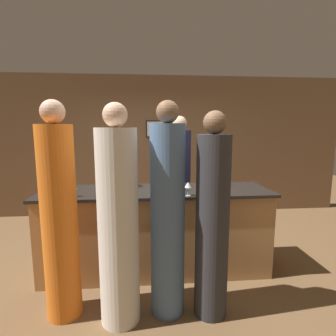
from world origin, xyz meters
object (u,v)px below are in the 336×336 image
at_px(guest_2, 60,219).
at_px(wine_bottle_1, 207,179).
at_px(guest_0, 212,223).
at_px(guest_1, 118,224).
at_px(bartender, 179,186).
at_px(wine_bottle_0, 169,181).
at_px(guest_3, 168,218).
at_px(ice_bucket, 125,180).

bearing_deg(guest_2, wine_bottle_1, 26.48).
relative_size(guest_0, guest_1, 0.97).
bearing_deg(wine_bottle_1, bartender, 110.21).
bearing_deg(guest_0, guest_2, 175.62).
bearing_deg(wine_bottle_0, guest_2, -148.16).
bearing_deg(bartender, wine_bottle_1, 110.21).
bearing_deg(guest_2, bartender, 48.49).
height_order(bartender, guest_3, guest_3).
height_order(wine_bottle_0, ice_bucket, wine_bottle_0).
bearing_deg(guest_3, ice_bucket, 114.64).
xyz_separation_m(guest_1, ice_bucket, (-0.01, 1.06, 0.19)).
bearing_deg(guest_2, guest_1, -12.48).
xyz_separation_m(bartender, guest_0, (0.10, -1.57, -0.01)).
bearing_deg(guest_0, ice_bucket, 129.29).
height_order(guest_0, wine_bottle_1, guest_0).
height_order(guest_1, wine_bottle_1, guest_1).
relative_size(bartender, guest_1, 0.98).
height_order(guest_3, ice_bucket, guest_3).
height_order(guest_1, wine_bottle_0, guest_1).
xyz_separation_m(guest_2, wine_bottle_0, (1.06, 0.66, 0.19)).
bearing_deg(guest_3, guest_1, -170.34).
xyz_separation_m(guest_0, wine_bottle_0, (-0.33, 0.76, 0.24)).
xyz_separation_m(bartender, ice_bucket, (-0.76, -0.52, 0.20)).
height_order(wine_bottle_0, wine_bottle_1, wine_bottle_0).
bearing_deg(wine_bottle_0, wine_bottle_1, 13.19).
distance_m(wine_bottle_0, ice_bucket, 0.60).
bearing_deg(ice_bucket, guest_2, -119.29).
distance_m(guest_2, wine_bottle_1, 1.74).
bearing_deg(guest_2, guest_3, -2.54).
distance_m(guest_0, ice_bucket, 1.37).
bearing_deg(bartender, wine_bottle_0, 73.56).
xyz_separation_m(guest_3, wine_bottle_0, (0.07, 0.70, 0.20)).
relative_size(guest_1, wine_bottle_0, 6.73).
relative_size(bartender, guest_2, 0.97).
distance_m(bartender, guest_0, 1.57).
bearing_deg(wine_bottle_0, ice_bucket, 151.23).
bearing_deg(guest_1, guest_2, 167.52).
relative_size(guest_1, guest_2, 0.99).
xyz_separation_m(guest_0, guest_3, (-0.41, 0.06, 0.04)).
bearing_deg(wine_bottle_1, guest_0, -100.22).
relative_size(guest_0, guest_2, 0.95).
xyz_separation_m(guest_0, guest_1, (-0.85, -0.01, 0.02)).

